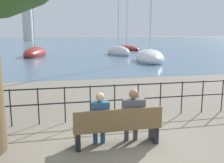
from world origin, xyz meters
name	(u,v)px	position (x,y,z in m)	size (l,w,h in m)	color
ground_plane	(117,144)	(0.00, 0.00, 0.00)	(1000.00, 1000.00, 0.00)	gray
harbor_water	(57,39)	(0.00, 158.69, 0.00)	(600.00, 300.00, 0.01)	slate
park_bench	(118,127)	(0.00, -0.07, 0.44)	(2.00, 0.45, 0.90)	brown
seated_person_left	(100,117)	(-0.39, 0.01, 0.68)	(0.39, 0.35, 1.25)	navy
seated_person_right	(133,114)	(0.39, 0.01, 0.71)	(0.49, 0.35, 1.29)	#4C4C51
promenade_railing	(103,97)	(0.00, 1.76, 0.69)	(13.91, 0.04, 1.05)	black
sailboat_0	(126,48)	(10.67, 36.40, 0.27)	(3.78, 7.92, 10.40)	maroon
sailboat_1	(35,53)	(-3.66, 25.96, 0.38)	(3.30, 7.11, 13.02)	maroon
sailboat_4	(150,58)	(7.52, 17.40, 0.35)	(4.02, 7.04, 9.48)	white
sailboat_5	(118,52)	(6.48, 25.64, 0.38)	(2.91, 5.45, 9.64)	silver
harbor_lighthouse	(27,10)	(-12.53, 109.51, 13.13)	(4.17, 4.17, 28.23)	beige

